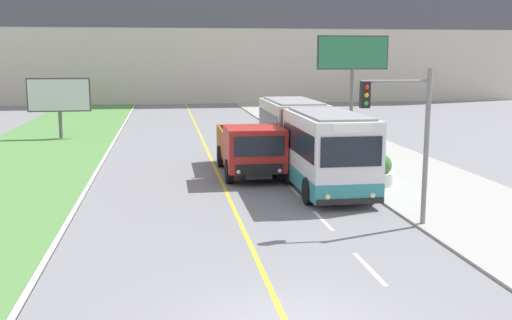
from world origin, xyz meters
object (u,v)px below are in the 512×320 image
object	(u,v)px
city_bus	(308,141)
planter_round_near	(380,171)
dump_truck	(252,150)
billboard_small	(59,96)
planter_round_second	(349,157)
traffic_light_mast	(406,126)
billboard_large	(353,57)

from	to	relation	value
city_bus	planter_round_near	size ratio (longest dim) A/B	9.74
planter_round_near	dump_truck	bearing A→B (deg)	150.99
billboard_small	planter_round_near	distance (m)	23.27
billboard_small	planter_round_near	bearing A→B (deg)	-47.74
city_bus	dump_truck	xyz separation A→B (m)	(-2.53, 0.26, -0.41)
planter_round_near	planter_round_second	world-z (taller)	planter_round_near
city_bus	planter_round_near	bearing A→B (deg)	-45.49
dump_truck	planter_round_near	xyz separation A→B (m)	(5.01, -2.78, -0.57)
planter_round_second	traffic_light_mast	bearing A→B (deg)	-97.54
planter_round_near	planter_round_second	bearing A→B (deg)	91.79
traffic_light_mast	planter_round_near	size ratio (longest dim) A/B	3.85
traffic_light_mast	planter_round_second	size ratio (longest dim) A/B	4.14
dump_truck	planter_round_second	bearing A→B (deg)	12.70
billboard_large	planter_round_second	world-z (taller)	billboard_large
city_bus	dump_truck	bearing A→B (deg)	174.22
billboard_large	billboard_small	distance (m)	19.77
billboard_large	planter_round_second	xyz separation A→B (m)	(-4.14, -12.89, -4.66)
traffic_light_mast	billboard_large	world-z (taller)	billboard_large
billboard_small	planter_round_second	bearing A→B (deg)	-40.64
billboard_large	city_bus	bearing A→B (deg)	-114.53
billboard_large	billboard_small	world-z (taller)	billboard_large
billboard_small	dump_truck	bearing A→B (deg)	-53.66
dump_truck	billboard_large	size ratio (longest dim) A/B	1.02
city_bus	traffic_light_mast	distance (m)	8.49
billboard_small	planter_round_near	xyz separation A→B (m)	(15.58, -17.15, -2.11)
dump_truck	billboard_small	bearing A→B (deg)	126.34
city_bus	billboard_small	distance (m)	19.67
city_bus	billboard_large	xyz separation A→B (m)	(6.50, 14.25, 3.64)
planter_round_second	planter_round_near	bearing A→B (deg)	-88.21
city_bus	planter_round_second	xyz separation A→B (m)	(2.36, 1.36, -1.02)
planter_round_near	traffic_light_mast	bearing A→B (deg)	-103.65
dump_truck	traffic_light_mast	size ratio (longest dim) A/B	1.36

